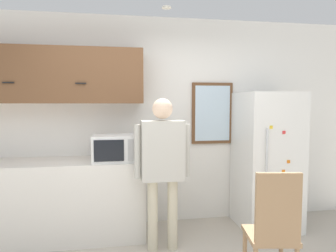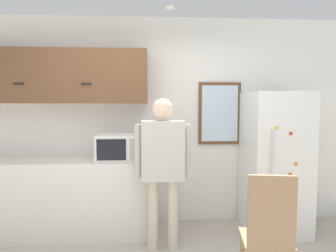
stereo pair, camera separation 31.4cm
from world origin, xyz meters
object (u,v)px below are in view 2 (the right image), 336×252
(microwave, at_px, (117,147))
(person, at_px, (163,158))
(refrigerator, at_px, (275,162))
(chair, at_px, (268,231))

(microwave, xyz_separation_m, person, (0.53, -0.36, -0.07))
(person, height_order, refrigerator, refrigerator)
(person, relative_size, refrigerator, 0.95)
(refrigerator, distance_m, chair, 1.42)
(person, bearing_deg, microwave, 145.58)
(person, relative_size, chair, 1.59)
(person, xyz_separation_m, chair, (0.83, -0.84, -0.45))
(microwave, height_order, refrigerator, refrigerator)
(refrigerator, height_order, chair, refrigerator)
(microwave, relative_size, refrigerator, 0.27)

